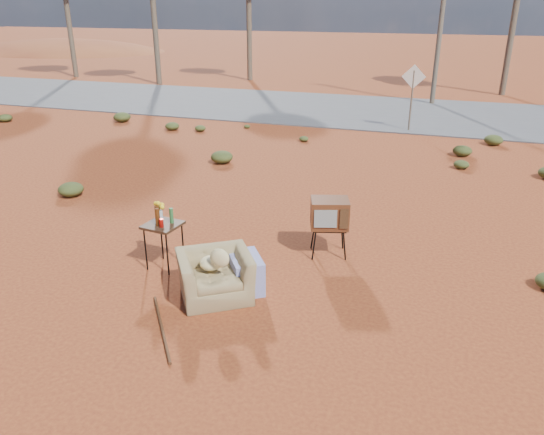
% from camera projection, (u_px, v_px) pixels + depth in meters
% --- Properties ---
extents(ground, '(140.00, 140.00, 0.00)m').
position_uv_depth(ground, '(234.00, 298.00, 7.89)').
color(ground, '#99451E').
rests_on(ground, ground).
extents(highway, '(140.00, 7.00, 0.04)m').
position_uv_depth(highway, '(376.00, 111.00, 21.05)').
color(highway, '#565659').
rests_on(highway, ground).
extents(dirt_mound, '(26.00, 18.00, 2.00)m').
position_uv_depth(dirt_mound, '(63.00, 51.00, 46.48)').
color(dirt_mound, '#984F24').
rests_on(dirt_mound, ground).
extents(armchair, '(1.35, 1.34, 0.92)m').
position_uv_depth(armchair, '(221.00, 269.00, 7.84)').
color(armchair, olive).
rests_on(armchair, ground).
extents(tv_unit, '(0.75, 0.66, 1.01)m').
position_uv_depth(tv_unit, '(330.00, 214.00, 8.98)').
color(tv_unit, black).
rests_on(tv_unit, ground).
extents(side_table, '(0.60, 0.60, 1.08)m').
position_uv_depth(side_table, '(162.00, 221.00, 8.57)').
color(side_table, '#3B2615').
rests_on(side_table, ground).
extents(rusty_bar, '(1.00, 1.33, 0.04)m').
position_uv_depth(rusty_bar, '(162.00, 327.00, 7.15)').
color(rusty_bar, '#532C16').
rests_on(rusty_bar, ground).
extents(road_sign, '(0.78, 0.06, 2.19)m').
position_uv_depth(road_sign, '(413.00, 86.00, 17.41)').
color(road_sign, brown).
rests_on(road_sign, ground).
extents(scrub_patch, '(17.49, 8.07, 0.33)m').
position_uv_depth(scrub_patch, '(274.00, 190.00, 11.95)').
color(scrub_patch, '#3C4A20').
rests_on(scrub_patch, ground).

